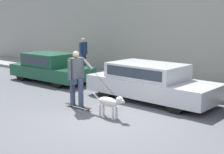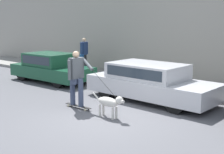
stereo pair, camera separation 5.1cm
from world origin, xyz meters
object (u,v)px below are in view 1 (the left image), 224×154
pedestrian_with_bag (83,53)px  parked_car_0 (51,68)px  dog (110,103)px  skateboarder (77,76)px  parked_car_1 (150,82)px

pedestrian_with_bag → parked_car_0: bearing=74.8°
parked_car_0 → dog: size_ratio=3.31×
dog → skateboarder: (-1.42, 0.10, 0.57)m
parked_car_0 → dog: parked_car_0 is taller
dog → skateboarder: size_ratio=0.53×
parked_car_1 → skateboarder: size_ratio=2.03×
parked_car_0 → parked_car_1: bearing=-1.0°
parked_car_0 → skateboarder: 4.69m
dog → skateboarder: 1.53m
pedestrian_with_bag → skateboarder: bearing=114.1°
parked_car_1 → pedestrian_with_bag: (-5.40, 2.22, 0.45)m
parked_car_0 → skateboarder: bearing=-30.5°
parked_car_1 → skateboarder: 2.62m
parked_car_1 → pedestrian_with_bag: bearing=159.9°
parked_car_0 → parked_car_1: size_ratio=0.86×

